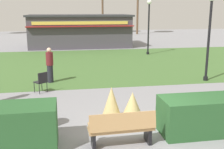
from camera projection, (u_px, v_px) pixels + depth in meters
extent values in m
plane|color=gray|center=(142.00, 140.00, 7.46)|extent=(80.00, 80.00, 0.00)
cube|color=#446B33|center=(95.00, 63.00, 18.19)|extent=(36.00, 12.00, 0.01)
cube|color=tan|center=(121.00, 128.00, 7.14)|extent=(1.71, 0.53, 0.06)
cube|color=tan|center=(123.00, 122.00, 6.86)|extent=(1.70, 0.17, 0.44)
cube|color=black|center=(93.00, 139.00, 7.05)|extent=(0.09, 0.44, 0.45)
cube|color=black|center=(148.00, 134.00, 7.33)|extent=(0.09, 0.44, 0.45)
cube|color=tan|center=(90.00, 127.00, 6.95)|extent=(0.07, 0.44, 0.06)
cube|color=tan|center=(151.00, 122.00, 7.26)|extent=(0.07, 0.44, 0.06)
cube|color=#28562B|center=(2.00, 129.00, 6.84)|extent=(2.69, 1.10, 1.14)
cube|color=#28562B|center=(198.00, 115.00, 7.83)|extent=(2.17, 1.10, 1.04)
cone|color=tan|center=(132.00, 106.00, 8.70)|extent=(0.77, 0.77, 0.94)
cone|color=tan|center=(111.00, 103.00, 8.85)|extent=(0.67, 0.67, 1.06)
cylinder|color=black|center=(206.00, 78.00, 13.73)|extent=(0.22, 0.22, 0.20)
cylinder|color=black|center=(208.00, 42.00, 13.31)|extent=(0.12, 0.12, 3.83)
cylinder|color=black|center=(148.00, 53.00, 21.72)|extent=(0.22, 0.22, 0.20)
cylinder|color=black|center=(148.00, 30.00, 21.30)|extent=(0.12, 0.12, 3.83)
sphere|color=white|center=(149.00, 2.00, 20.82)|extent=(0.36, 0.36, 0.36)
cylinder|color=#2D4233|center=(40.00, 115.00, 8.15)|extent=(0.52, 0.52, 0.82)
cube|color=#47424C|center=(80.00, 31.00, 26.14)|extent=(9.17, 4.52, 2.81)
cube|color=#333338|center=(79.00, 15.00, 25.80)|extent=(9.47, 4.82, 0.16)
cube|color=maroon|center=(81.00, 26.00, 23.66)|extent=(9.27, 0.36, 0.08)
cube|color=#D8CC4C|center=(81.00, 23.00, 23.75)|extent=(8.25, 0.04, 0.28)
cube|color=black|center=(40.00, 82.00, 11.70)|extent=(0.62, 0.62, 0.04)
cube|color=black|center=(43.00, 78.00, 11.52)|extent=(0.37, 0.30, 0.44)
cylinder|color=black|center=(42.00, 85.00, 12.01)|extent=(0.03, 0.03, 0.45)
cylinder|color=black|center=(34.00, 87.00, 11.74)|extent=(0.03, 0.03, 0.45)
cylinder|color=black|center=(47.00, 87.00, 11.77)|extent=(0.03, 0.03, 0.45)
cylinder|color=black|center=(39.00, 89.00, 11.49)|extent=(0.03, 0.03, 0.45)
cylinder|color=#23232D|center=(50.00, 74.00, 13.30)|extent=(0.28, 0.28, 0.85)
cylinder|color=maroon|center=(49.00, 59.00, 13.13)|extent=(0.34, 0.34, 0.62)
sphere|color=beige|center=(49.00, 50.00, 13.03)|extent=(0.22, 0.22, 0.22)
cube|color=#B7BABF|center=(57.00, 34.00, 33.21)|extent=(4.31, 2.08, 0.60)
cube|color=black|center=(56.00, 30.00, 33.09)|extent=(2.41, 1.73, 0.44)
cylinder|color=black|center=(69.00, 35.00, 34.28)|extent=(0.65, 0.26, 0.64)
cylinder|color=black|center=(68.00, 37.00, 32.50)|extent=(0.65, 0.26, 0.64)
cylinder|color=black|center=(47.00, 35.00, 34.02)|extent=(0.65, 0.26, 0.64)
cylinder|color=black|center=(45.00, 37.00, 32.24)|extent=(0.65, 0.26, 0.64)
cylinder|color=brown|center=(103.00, 13.00, 39.60)|extent=(0.28, 0.28, 5.93)
cylinder|color=brown|center=(138.00, 11.00, 38.70)|extent=(0.28, 0.28, 6.32)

